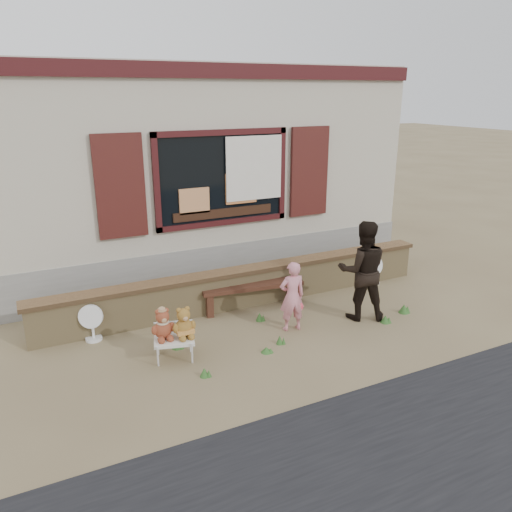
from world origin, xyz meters
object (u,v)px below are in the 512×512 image
teddy_bear_left (163,323)px  teddy_bear_right (184,322)px  adult (363,270)px  child (292,296)px  bench (252,290)px  folding_chair (174,339)px

teddy_bear_left → teddy_bear_right: teddy_bear_right is taller
adult → teddy_bear_right: bearing=25.1°
teddy_bear_left → child: child is taller
child → bench: bearing=-70.2°
bench → teddy_bear_left: bearing=-143.5°
teddy_bear_left → adult: (3.25, -0.07, 0.26)m
teddy_bear_left → adult: size_ratio=0.27×
teddy_bear_right → teddy_bear_left: bearing=-180.0°
teddy_bear_left → teddy_bear_right: bearing=0.0°
adult → folding_chair: bearing=24.4°
teddy_bear_left → adult: bearing=14.1°
folding_chair → adult: 3.16m
teddy_bear_left → child: size_ratio=0.40×
teddy_bear_right → adult: adult is taller
child → folding_chair: bearing=10.4°
folding_chair → teddy_bear_right: 0.29m
teddy_bear_right → child: 1.77m
bench → adult: (1.43, -1.10, 0.49)m
teddy_bear_left → child: 2.03m
child → adult: adult is taller
bench → folding_chair: bench is taller
folding_chair → teddy_bear_right: size_ratio=1.45×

